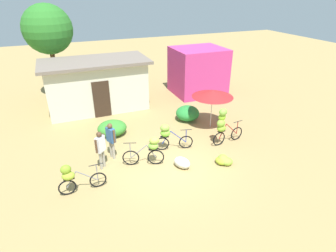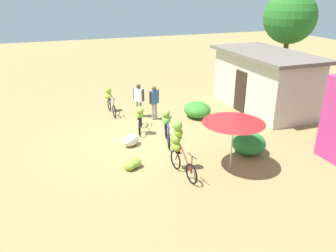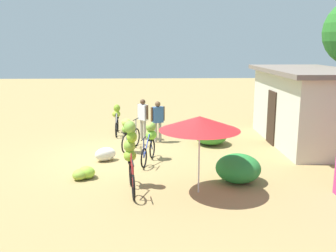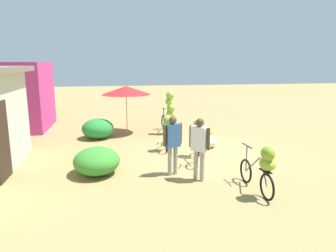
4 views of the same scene
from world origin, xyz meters
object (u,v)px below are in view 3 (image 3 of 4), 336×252
(building_low, at_px, (306,106))
(bicycle_leftmost, at_px, (117,117))
(market_umbrella, at_px, (200,123))
(bicycle_near_pile, at_px, (128,131))
(person_vendor, at_px, (143,115))
(banana_pile_on_ground, at_px, (84,173))
(person_bystander, at_px, (158,117))
(produce_sack, at_px, (105,154))
(bicycle_by_shop, at_px, (131,151))
(bicycle_center_loaded, at_px, (150,138))

(building_low, height_order, bicycle_leftmost, building_low)
(market_umbrella, xyz_separation_m, bicycle_near_pile, (-3.93, -2.02, -1.09))
(market_umbrella, height_order, person_vendor, market_umbrella)
(bicycle_near_pile, bearing_deg, building_low, 97.72)
(bicycle_leftmost, height_order, bicycle_near_pile, bicycle_near_pile)
(building_low, distance_m, banana_pile_on_ground, 8.64)
(bicycle_near_pile, bearing_deg, person_bystander, 140.69)
(banana_pile_on_ground, distance_m, produce_sack, 1.73)
(bicycle_by_shop, xyz_separation_m, banana_pile_on_ground, (-0.74, -1.38, -0.86))
(bicycle_center_loaded, distance_m, produce_sack, 1.55)
(bicycle_near_pile, xyz_separation_m, bicycle_by_shop, (3.53, 0.29, 0.29))
(building_low, distance_m, person_bystander, 5.60)
(bicycle_near_pile, xyz_separation_m, person_bystander, (-1.27, 1.04, 0.25))
(building_low, relative_size, banana_pile_on_ground, 7.86)
(banana_pile_on_ground, height_order, person_vendor, person_vendor)
(market_umbrella, bearing_deg, bicycle_leftmost, -158.51)
(market_umbrella, distance_m, person_vendor, 5.99)
(building_low, height_order, bicycle_near_pile, building_low)
(market_umbrella, height_order, bicycle_leftmost, market_umbrella)
(bicycle_near_pile, distance_m, produce_sack, 1.40)
(market_umbrella, height_order, banana_pile_on_ground, market_umbrella)
(bicycle_leftmost, xyz_separation_m, bicycle_near_pile, (2.93, 0.68, 0.02))
(market_umbrella, relative_size, bicycle_by_shop, 1.14)
(bicycle_leftmost, relative_size, person_vendor, 1.03)
(bicycle_leftmost, distance_m, produce_sack, 4.07)
(bicycle_leftmost, distance_m, bicycle_center_loaded, 4.30)
(bicycle_center_loaded, bearing_deg, market_umbrella, 23.91)
(bicycle_leftmost, distance_m, person_bystander, 2.41)
(bicycle_near_pile, bearing_deg, bicycle_leftmost, -166.90)
(building_low, relative_size, market_umbrella, 2.89)
(bicycle_near_pile, relative_size, bicycle_by_shop, 0.89)
(person_vendor, bearing_deg, produce_sack, -21.60)
(bicycle_by_shop, bearing_deg, bicycle_leftmost, -171.48)
(bicycle_leftmost, relative_size, bicycle_center_loaded, 1.01)
(building_low, height_order, person_bystander, building_low)
(building_low, distance_m, person_vendor, 6.23)
(market_umbrella, distance_m, banana_pile_on_ground, 3.71)
(banana_pile_on_ground, relative_size, person_vendor, 0.47)
(produce_sack, bearing_deg, person_vendor, 158.40)
(market_umbrella, xyz_separation_m, person_vendor, (-5.72, -1.56, -0.83))
(market_umbrella, relative_size, produce_sack, 2.89)
(market_umbrella, relative_size, banana_pile_on_ground, 2.72)
(person_bystander, bearing_deg, bicycle_leftmost, -133.86)
(bicycle_leftmost, bearing_deg, person_vendor, 45.06)
(building_low, relative_size, person_vendor, 3.66)
(building_low, bearing_deg, bicycle_by_shop, -55.05)
(person_bystander, bearing_deg, produce_sack, -35.91)
(market_umbrella, bearing_deg, bicycle_near_pile, -152.80)
(building_low, height_order, produce_sack, building_low)
(person_bystander, bearing_deg, bicycle_by_shop, -8.97)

